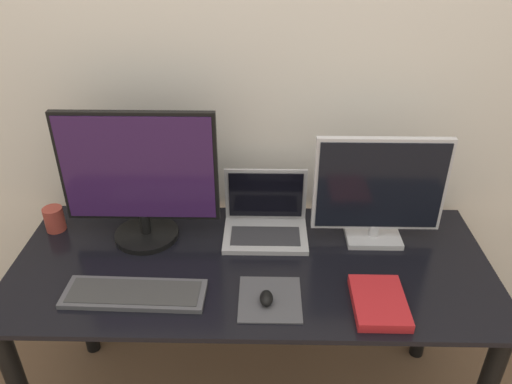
# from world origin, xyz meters

# --- Properties ---
(wall_back) EXTENTS (7.00, 0.05, 2.50)m
(wall_back) POSITION_xyz_m (0.00, 0.75, 1.25)
(wall_back) COLOR silver
(wall_back) RESTS_ON ground_plane
(desk) EXTENTS (1.61, 0.69, 0.74)m
(desk) POSITION_xyz_m (0.00, 0.34, 0.60)
(desk) COLOR black
(desk) RESTS_ON ground_plane
(monitor_left) EXTENTS (0.54, 0.23, 0.48)m
(monitor_left) POSITION_xyz_m (-0.38, 0.49, 0.98)
(monitor_left) COLOR black
(monitor_left) RESTS_ON desk
(monitor_right) EXTENTS (0.45, 0.14, 0.40)m
(monitor_right) POSITION_xyz_m (0.43, 0.49, 0.94)
(monitor_right) COLOR silver
(monitor_right) RESTS_ON desk
(laptop) EXTENTS (0.30, 0.22, 0.22)m
(laptop) POSITION_xyz_m (0.05, 0.53, 0.80)
(laptop) COLOR #ADADB2
(laptop) RESTS_ON desk
(keyboard) EXTENTS (0.44, 0.15, 0.02)m
(keyboard) POSITION_xyz_m (-0.36, 0.17, 0.75)
(keyboard) COLOR #4C4C51
(keyboard) RESTS_ON desk
(mousepad) EXTENTS (0.19, 0.20, 0.00)m
(mousepad) POSITION_xyz_m (0.06, 0.16, 0.74)
(mousepad) COLOR #47474C
(mousepad) RESTS_ON desk
(mouse) EXTENTS (0.04, 0.07, 0.03)m
(mouse) POSITION_xyz_m (0.05, 0.14, 0.76)
(mouse) COLOR black
(mouse) RESTS_ON mousepad
(book) EXTENTS (0.16, 0.22, 0.03)m
(book) POSITION_xyz_m (0.39, 0.14, 0.76)
(book) COLOR red
(book) RESTS_ON desk
(mug) EXTENTS (0.07, 0.07, 0.09)m
(mug) POSITION_xyz_m (-0.73, 0.52, 0.79)
(mug) COLOR #99382D
(mug) RESTS_ON desk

